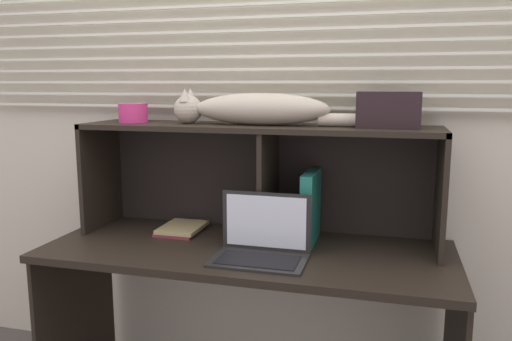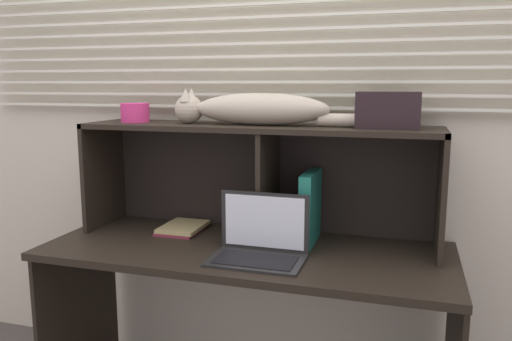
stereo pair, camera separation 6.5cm
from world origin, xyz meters
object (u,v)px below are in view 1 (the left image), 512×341
(book_stack, at_px, (182,229))
(storage_box, at_px, (388,110))
(small_basket, at_px, (133,113))
(laptop, at_px, (262,245))
(binder_upright, at_px, (311,207))
(cat, at_px, (255,109))

(book_stack, relative_size, storage_box, 0.94)
(small_basket, distance_m, storage_box, 1.09)
(laptop, relative_size, small_basket, 2.78)
(binder_upright, relative_size, small_basket, 2.35)
(laptop, relative_size, book_stack, 1.56)
(cat, distance_m, small_basket, 0.56)
(book_stack, bearing_deg, storage_box, 0.27)
(small_basket, bearing_deg, storage_box, 0.00)
(cat, distance_m, book_stack, 0.63)
(laptop, xyz_separation_m, storage_box, (0.44, 0.25, 0.50))
(laptop, xyz_separation_m, book_stack, (-0.43, 0.24, -0.04))
(laptop, xyz_separation_m, small_basket, (-0.65, 0.25, 0.47))
(book_stack, xyz_separation_m, storage_box, (0.87, 0.00, 0.54))
(small_basket, height_order, storage_box, storage_box)
(book_stack, bearing_deg, laptop, -29.56)
(binder_upright, xyz_separation_m, small_basket, (-0.79, 0.00, 0.37))
(small_basket, bearing_deg, laptop, -20.93)
(cat, bearing_deg, binder_upright, -0.00)
(small_basket, bearing_deg, binder_upright, 0.00)
(cat, relative_size, small_basket, 7.33)
(laptop, bearing_deg, storage_box, 29.57)
(laptop, height_order, binder_upright, binder_upright)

